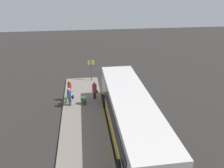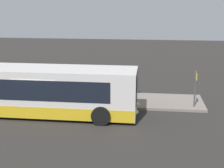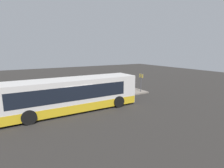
{
  "view_description": "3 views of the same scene",
  "coord_description": "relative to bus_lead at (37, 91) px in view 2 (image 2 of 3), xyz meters",
  "views": [
    {
      "loc": [
        -12.37,
        3.13,
        9.36
      ],
      "look_at": [
        4.17,
        0.77,
        1.87
      ],
      "focal_mm": 35.0,
      "sensor_mm": 36.0,
      "label": 1
    },
    {
      "loc": [
        6.36,
        -17.04,
        6.59
      ],
      "look_at": [
        4.17,
        0.77,
        1.87
      ],
      "focal_mm": 50.0,
      "sensor_mm": 36.0,
      "label": 2
    },
    {
      "loc": [
        -4.75,
        -14.35,
        5.28
      ],
      "look_at": [
        4.17,
        0.77,
        1.87
      ],
      "focal_mm": 28.0,
      "sensor_mm": 36.0,
      "label": 3
    }
  ],
  "objects": [
    {
      "name": "ground",
      "position": [
        0.27,
        -0.17,
        -1.43
      ],
      "size": [
        80.0,
        80.0,
        0.0
      ],
      "primitive_type": "plane",
      "color": "#2B2826"
    },
    {
      "name": "platform",
      "position": [
        0.27,
        3.11,
        -1.35
      ],
      "size": [
        20.0,
        3.35,
        0.16
      ],
      "color": "slate",
      "rests_on": "ground"
    },
    {
      "name": "bus_lead",
      "position": [
        0.0,
        0.0,
        0.0
      ],
      "size": [
        11.94,
        2.89,
        2.87
      ],
      "color": "silver",
      "rests_on": "ground"
    },
    {
      "name": "passenger_boarding",
      "position": [
        5.5,
        4.18,
        -0.27
      ],
      "size": [
        0.57,
        0.45,
        1.8
      ],
      "rotation": [
        0.0,
        0.0,
        1.91
      ],
      "color": "silver",
      "rests_on": "platform"
    },
    {
      "name": "passenger_waiting",
      "position": [
        4.34,
        4.17,
        -0.39
      ],
      "size": [
        0.38,
        0.55,
        1.62
      ],
      "rotation": [
        0.0,
        0.0,
        3.02
      ],
      "color": "#4C476B",
      "rests_on": "platform"
    },
    {
      "name": "passenger_with_bags",
      "position": [
        5.32,
        2.04,
        -0.43
      ],
      "size": [
        0.67,
        0.57,
        1.58
      ],
      "rotation": [
        0.0,
        0.0,
        2.04
      ],
      "color": "#2D2D33",
      "rests_on": "platform"
    },
    {
      "name": "suitcase",
      "position": [
        4.85,
        4.54,
        -0.95
      ],
      "size": [
        0.34,
        0.2,
        0.88
      ],
      "color": "#598C59",
      "rests_on": "platform"
    },
    {
      "name": "sign_post",
      "position": [
        9.52,
        2.07,
        0.15
      ],
      "size": [
        0.1,
        0.67,
        2.26
      ],
      "color": "#4C4C51",
      "rests_on": "platform"
    },
    {
      "name": "trash_bin",
      "position": [
        4.43,
        3.06,
        -0.94
      ],
      "size": [
        0.44,
        0.44,
        0.65
      ],
      "color": "#2D4C33",
      "rests_on": "platform"
    }
  ]
}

